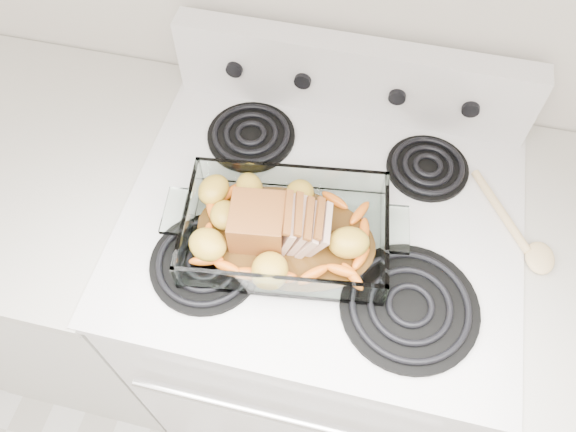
% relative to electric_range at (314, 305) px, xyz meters
% --- Properties ---
extents(electric_range, '(0.78, 0.70, 1.12)m').
position_rel_electric_range_xyz_m(electric_range, '(0.00, 0.00, 0.00)').
color(electric_range, silver).
rests_on(electric_range, ground).
extents(counter_left, '(0.58, 0.68, 0.93)m').
position_rel_electric_range_xyz_m(counter_left, '(-0.67, -0.00, -0.02)').
color(counter_left, silver).
rests_on(counter_left, ground).
extents(counter_right, '(0.58, 0.68, 0.93)m').
position_rel_electric_range_xyz_m(counter_right, '(0.66, -0.00, -0.02)').
color(counter_right, silver).
rests_on(counter_right, ground).
extents(baking_dish, '(0.37, 0.25, 0.07)m').
position_rel_electric_range_xyz_m(baking_dish, '(-0.06, -0.08, 0.48)').
color(baking_dish, white).
rests_on(baking_dish, electric_range).
extents(pork_roast, '(0.18, 0.10, 0.08)m').
position_rel_electric_range_xyz_m(pork_roast, '(-0.08, -0.08, 0.51)').
color(pork_roast, brown).
rests_on(pork_roast, baking_dish).
extents(roast_vegetables, '(0.38, 0.21, 0.05)m').
position_rel_electric_range_xyz_m(roast_vegetables, '(-0.06, -0.04, 0.49)').
color(roast_vegetables, orange).
rests_on(roast_vegetables, baking_dish).
extents(wooden_spoon, '(0.16, 0.21, 0.02)m').
position_rel_electric_range_xyz_m(wooden_spoon, '(0.38, 0.03, 0.46)').
color(wooden_spoon, '#EEC08C').
rests_on(wooden_spoon, electric_range).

